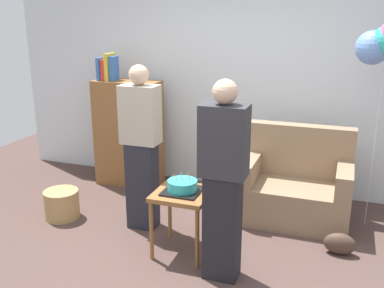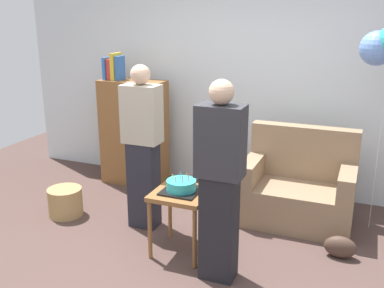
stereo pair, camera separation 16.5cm
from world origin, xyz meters
TOP-DOWN VIEW (x-y plane):
  - ground_plane at (0.00, 0.00)m, footprint 8.00×8.00m
  - wall_back at (0.00, 2.05)m, footprint 6.00×0.10m
  - couch at (0.77, 1.31)m, footprint 1.10×0.70m
  - bookshelf at (-1.32, 1.63)m, footprint 0.80×0.36m
  - side_table at (-0.09, 0.27)m, footprint 0.48×0.48m
  - birthday_cake at (-0.09, 0.27)m, footprint 0.32×0.32m
  - person_blowing_candles at (-0.65, 0.61)m, footprint 0.36×0.22m
  - person_holding_cake at (0.34, 0.02)m, footprint 0.36×0.22m
  - wicker_basket at (-1.54, 0.50)m, footprint 0.36×0.36m
  - handbag at (1.25, 0.70)m, footprint 0.28×0.14m

SIDE VIEW (x-z plane):
  - ground_plane at x=0.00m, z-range 0.00..0.00m
  - handbag at x=1.25m, z-range 0.00..0.20m
  - wicker_basket at x=-1.54m, z-range 0.00..0.30m
  - couch at x=0.77m, z-range -0.14..0.82m
  - side_table at x=-0.09m, z-range 0.20..0.79m
  - birthday_cake at x=-0.09m, z-range 0.55..0.72m
  - bookshelf at x=-1.32m, z-range -0.14..1.48m
  - person_blowing_candles at x=-0.65m, z-range 0.02..1.65m
  - person_holding_cake at x=0.34m, z-range 0.02..1.65m
  - wall_back at x=0.00m, z-range 0.00..2.70m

